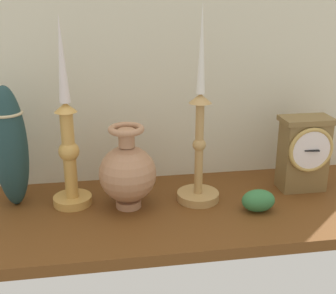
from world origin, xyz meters
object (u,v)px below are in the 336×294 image
object	(u,v)px
candlestick_tall_left	(68,145)
brass_vase_bulbous	(128,172)
mantel_clock	(304,153)
tall_ceramic_vase	(10,147)
candlestick_tall_center	(199,148)

from	to	relation	value
candlestick_tall_left	brass_vase_bulbous	size ratio (longest dim) A/B	2.22
mantel_clock	brass_vase_bulbous	size ratio (longest dim) A/B	0.95
brass_vase_bulbous	tall_ceramic_vase	size ratio (longest dim) A/B	0.69
candlestick_tall_center	brass_vase_bulbous	xyz separation A→B (cm)	(-15.67, -0.81, -4.24)
candlestick_tall_center	brass_vase_bulbous	world-z (taller)	candlestick_tall_center
candlestick_tall_center	tall_ceramic_vase	xyz separation A→B (cm)	(-39.96, 4.39, 1.07)
mantel_clock	brass_vase_bulbous	xyz separation A→B (cm)	(-41.06, -2.68, -0.97)
mantel_clock	candlestick_tall_center	bearing A→B (deg)	-175.79
tall_ceramic_vase	candlestick_tall_center	bearing A→B (deg)	-6.26
mantel_clock	candlestick_tall_left	distance (cm)	53.34
candlestick_tall_left	tall_ceramic_vase	xyz separation A→B (cm)	(-12.20, 1.90, -0.26)
candlestick_tall_left	candlestick_tall_center	distance (cm)	27.89
mantel_clock	tall_ceramic_vase	bearing A→B (deg)	177.80
candlestick_tall_center	brass_vase_bulbous	bearing A→B (deg)	-177.03
candlestick_tall_left	candlestick_tall_center	size ratio (longest dim) A/B	0.95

